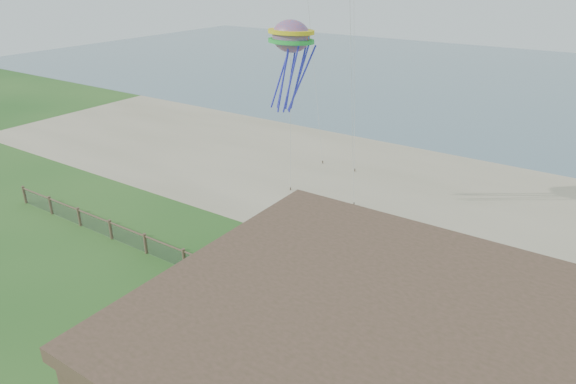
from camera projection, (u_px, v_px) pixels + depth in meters
The scene contains 6 objects.
ground at pixel (136, 355), 21.49m from camera, with size 160.00×160.00×0.00m, color #24581E.
sand_beach at pixel (367, 184), 38.18m from camera, with size 72.00×20.00×0.02m, color tan.
ocean at pixel (506, 82), 71.55m from camera, with size 160.00×68.00×0.02m, color slate.
chainlink_fence at pixel (228, 278), 25.82m from camera, with size 36.20×0.20×1.25m, color brown, non-canonical shape.
picnic_table at pixel (363, 353), 21.02m from camera, with size 1.95×1.47×0.82m, color brown, non-canonical shape.
octopus_kite at pixel (291, 64), 30.00m from camera, with size 2.92×2.06×6.01m, color #FF4E28, non-canonical shape.
Camera 1 is at (14.72, -10.42, 14.99)m, focal length 32.00 mm.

